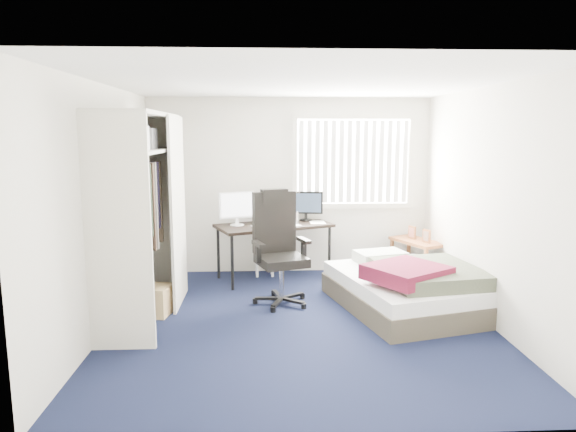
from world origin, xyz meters
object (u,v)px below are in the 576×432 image
at_px(office_chair, 279,260).
at_px(bed, 408,287).
at_px(nightstand, 417,245).
at_px(desk, 273,222).

xyz_separation_m(office_chair, bed, (1.47, -0.34, -0.25)).
relative_size(nightstand, bed, 0.42).
relative_size(desk, bed, 0.81).
bearing_deg(nightstand, desk, 176.44).
distance_m(desk, office_chair, 1.08).
height_order(office_chair, bed, office_chair).
height_order(desk, office_chair, office_chair).
bearing_deg(office_chair, bed, -12.99).
relative_size(office_chair, nightstand, 1.54).
distance_m(desk, bed, 2.12).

